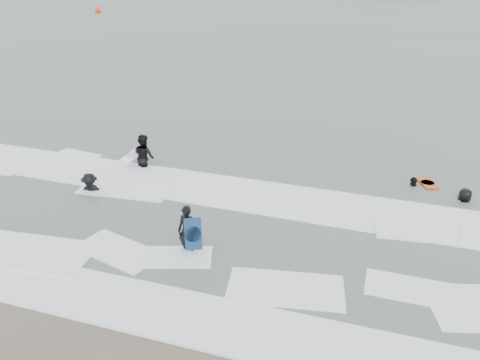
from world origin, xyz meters
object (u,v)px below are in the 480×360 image
(surfer_centre, at_px, (188,254))
(surfer_wading, at_px, (145,166))
(surfer_right_near, at_px, (413,186))
(surfer_right_far, at_px, (464,202))
(buoy, at_px, (98,11))
(surfer_breaker, at_px, (91,193))

(surfer_centre, xyz_separation_m, surfer_wading, (-4.43, 5.38, 0.00))
(surfer_right_near, relative_size, surfer_right_far, 0.93)
(surfer_centre, height_order, surfer_right_near, surfer_centre)
(surfer_centre, height_order, buoy, buoy)
(surfer_breaker, xyz_separation_m, buoy, (-40.96, 60.76, 0.42))
(surfer_right_near, height_order, buoy, buoy)
(surfer_wading, bearing_deg, surfer_breaker, 102.44)
(surfer_wading, relative_size, buoy, 1.18)
(surfer_right_far, bearing_deg, buoy, -73.20)
(surfer_right_far, distance_m, buoy, 78.53)
(surfer_wading, relative_size, surfer_breaker, 1.19)
(surfer_right_far, xyz_separation_m, buoy, (-53.92, 57.09, 0.42))
(surfer_wading, xyz_separation_m, surfer_right_far, (12.34, 0.77, 0.00))
(surfer_wading, distance_m, surfer_breaker, 2.96)
(surfer_breaker, bearing_deg, surfer_right_near, 6.51)
(surfer_centre, distance_m, buoy, 78.21)
(surfer_breaker, bearing_deg, surfer_right_far, 0.82)
(surfer_breaker, relative_size, buoy, 0.99)
(surfer_centre, bearing_deg, buoy, 129.66)
(surfer_wading, xyz_separation_m, buoy, (-41.58, 57.86, 0.42))
(surfer_breaker, height_order, buoy, buoy)
(surfer_centre, relative_size, buoy, 0.95)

